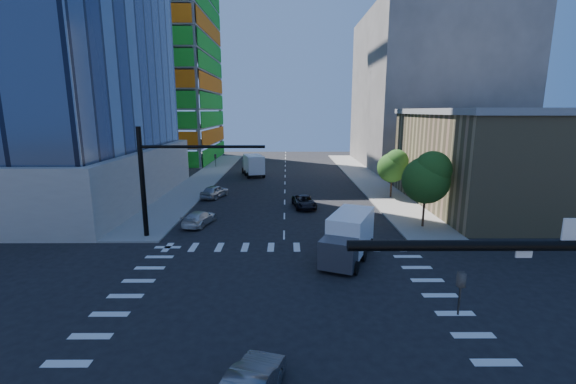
{
  "coord_description": "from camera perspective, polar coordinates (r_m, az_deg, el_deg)",
  "views": [
    {
      "loc": [
        0.2,
        -19.27,
        10.37
      ],
      "look_at": [
        0.32,
        8.0,
        4.59
      ],
      "focal_mm": 24.0,
      "sensor_mm": 36.0,
      "label": 1
    }
  ],
  "objects": [
    {
      "name": "tree_south",
      "position": [
        35.88,
        20.03,
        2.12
      ],
      "size": [
        4.16,
        4.16,
        6.82
      ],
      "color": "#382316",
      "rests_on": "sidewalk_ne"
    },
    {
      "name": "ground",
      "position": [
        21.89,
        -0.78,
        -16.32
      ],
      "size": [
        160.0,
        160.0,
        0.0
      ],
      "primitive_type": "plane",
      "color": "black",
      "rests_on": "ground"
    },
    {
      "name": "car_nb_far",
      "position": [
        41.86,
        2.41,
        -1.46
      ],
      "size": [
        2.79,
        4.97,
        1.31
      ],
      "primitive_type": "imported",
      "rotation": [
        0.0,
        0.0,
        0.13
      ],
      "color": "black",
      "rests_on": "ground"
    },
    {
      "name": "sidewalk_nw",
      "position": [
        61.49,
        -12.18,
        2.06
      ],
      "size": [
        5.0,
        60.0,
        0.15
      ],
      "primitive_type": "cube",
      "color": "gray",
      "rests_on": "ground"
    },
    {
      "name": "tree_north",
      "position": [
        47.37,
        15.37,
        3.79
      ],
      "size": [
        3.54,
        3.52,
        5.78
      ],
      "color": "#382316",
      "rests_on": "sidewalk_ne"
    },
    {
      "name": "bg_building_ne",
      "position": [
        79.04,
        20.18,
        13.89
      ],
      "size": [
        24.0,
        30.0,
        28.0
      ],
      "primitive_type": "cube",
      "color": "#655F5B",
      "rests_on": "ground"
    },
    {
      "name": "commercial_building",
      "position": [
        48.42,
        30.66,
        4.3
      ],
      "size": [
        20.5,
        22.5,
        10.6
      ],
      "color": "#8D7C52",
      "rests_on": "ground"
    },
    {
      "name": "signal_mast_nw",
      "position": [
        32.78,
        -18.4,
        2.8
      ],
      "size": [
        10.2,
        0.4,
        9.0
      ],
      "color": "black",
      "rests_on": "sidewalk_nw"
    },
    {
      "name": "car_sb_mid",
      "position": [
        47.49,
        -10.8,
        0.09
      ],
      "size": [
        3.27,
        4.9,
        1.55
      ],
      "primitive_type": "imported",
      "rotation": [
        0.0,
        0.0,
        2.79
      ],
      "color": "#B2B5BA",
      "rests_on": "ground"
    },
    {
      "name": "road_markings",
      "position": [
        21.89,
        -0.78,
        -16.31
      ],
      "size": [
        20.0,
        20.0,
        0.01
      ],
      "primitive_type": "cube",
      "color": "silver",
      "rests_on": "ground"
    },
    {
      "name": "car_sb_near",
      "position": [
        36.52,
        -12.98,
        -3.77
      ],
      "size": [
        2.84,
        4.86,
        1.32
      ],
      "primitive_type": "imported",
      "rotation": [
        0.0,
        0.0,
        2.91
      ],
      "color": "silver",
      "rests_on": "ground"
    },
    {
      "name": "sidewalk_ne",
      "position": [
        61.41,
        11.31,
        2.08
      ],
      "size": [
        5.0,
        60.0,
        0.15
      ],
      "primitive_type": "cube",
      "color": "gray",
      "rests_on": "ground"
    },
    {
      "name": "box_truck_near",
      "position": [
        27.58,
        8.77,
        -7.13
      ],
      "size": [
        4.77,
        6.62,
        3.2
      ],
      "rotation": [
        0.0,
        0.0,
        -0.4
      ],
      "color": "black",
      "rests_on": "ground"
    },
    {
      "name": "construction_building",
      "position": [
        86.94,
        -20.12,
        20.71
      ],
      "size": [
        25.16,
        34.5,
        70.6
      ],
      "color": "slate",
      "rests_on": "ground"
    },
    {
      "name": "box_truck_far",
      "position": [
        62.91,
        -5.24,
        3.82
      ],
      "size": [
        4.35,
        6.99,
        3.41
      ],
      "rotation": [
        0.0,
        0.0,
        3.4
      ],
      "color": "black",
      "rests_on": "ground"
    }
  ]
}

